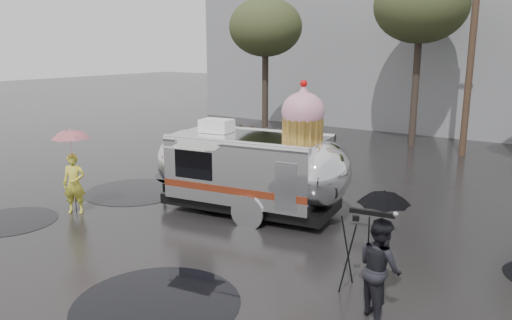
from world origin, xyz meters
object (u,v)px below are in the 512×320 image
Objects in this scene: person_right at (380,268)px; person_left at (74,184)px; tripod at (355,246)px; airstream_trailer at (253,166)px.

person_left is at bearing 35.83° from person_right.
person_right is at bearing -65.46° from tripod.
person_right is at bearing -42.32° from airstream_trailer.
airstream_trailer is 5.01m from person_left.
tripod is (-0.74, 0.63, 0.01)m from person_right.
person_left is 8.31m from tripod.
airstream_trailer is 4.16× the size of person_left.
tripod is (8.31, 0.14, 0.05)m from person_left.
tripod is (4.21, -2.70, -0.44)m from airstream_trailer.
person_right is at bearing -37.58° from person_left.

